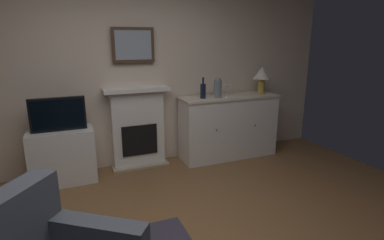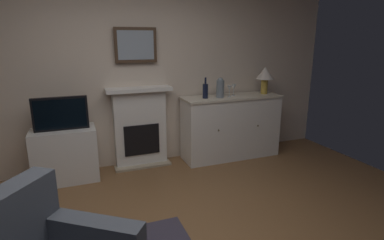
{
  "view_description": "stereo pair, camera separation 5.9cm",
  "coord_description": "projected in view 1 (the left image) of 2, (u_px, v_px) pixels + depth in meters",
  "views": [
    {
      "loc": [
        -0.69,
        -1.95,
        1.71
      ],
      "look_at": [
        0.34,
        0.55,
        1.0
      ],
      "focal_mm": 28.5,
      "sensor_mm": 36.0,
      "label": 1
    },
    {
      "loc": [
        -0.64,
        -1.97,
        1.71
      ],
      "look_at": [
        0.34,
        0.55,
        1.0
      ],
      "focal_mm": 28.5,
      "sensor_mm": 36.0,
      "label": 2
    }
  ],
  "objects": [
    {
      "name": "table_lamp",
      "position": [
        262.0,
        75.0,
        4.54
      ],
      "size": [
        0.26,
        0.26,
        0.4
      ],
      "color": "#B79338",
      "rests_on": "sideboard_cabinet"
    },
    {
      "name": "tv_cabinet",
      "position": [
        63.0,
        156.0,
        3.73
      ],
      "size": [
        0.75,
        0.42,
        0.66
      ],
      "color": "white",
      "rests_on": "ground_plane"
    },
    {
      "name": "wine_glass_center",
      "position": [
        231.0,
        87.0,
        4.41
      ],
      "size": [
        0.07,
        0.07,
        0.16
      ],
      "color": "silver",
      "rests_on": "sideboard_cabinet"
    },
    {
      "name": "tv_set",
      "position": [
        58.0,
        114.0,
        3.57
      ],
      "size": [
        0.62,
        0.07,
        0.4
      ],
      "color": "black",
      "rests_on": "tv_cabinet"
    },
    {
      "name": "vase_decorative",
      "position": [
        218.0,
        88.0,
        4.25
      ],
      "size": [
        0.11,
        0.11,
        0.28
      ],
      "color": "slate",
      "rests_on": "sideboard_cabinet"
    },
    {
      "name": "sideboard_cabinet",
      "position": [
        228.0,
        126.0,
        4.53
      ],
      "size": [
        1.46,
        0.49,
        0.93
      ],
      "color": "white",
      "rests_on": "ground_plane"
    },
    {
      "name": "wine_bottle",
      "position": [
        203.0,
        91.0,
        4.2
      ],
      "size": [
        0.08,
        0.08,
        0.29
      ],
      "color": "black",
      "rests_on": "sideboard_cabinet"
    },
    {
      "name": "framed_picture",
      "position": [
        133.0,
        45.0,
        3.94
      ],
      "size": [
        0.55,
        0.04,
        0.45
      ],
      "color": "#473323"
    },
    {
      "name": "fireplace_unit",
      "position": [
        138.0,
        127.0,
        4.18
      ],
      "size": [
        0.87,
        0.3,
        1.1
      ],
      "color": "white",
      "rests_on": "ground_plane"
    },
    {
      "name": "wall_rear",
      "position": [
        121.0,
        64.0,
        4.02
      ],
      "size": [
        6.27,
        0.06,
        2.8
      ],
      "primitive_type": "cube",
      "color": "beige",
      "rests_on": "ground_plane"
    },
    {
      "name": "wine_glass_left",
      "position": [
        227.0,
        88.0,
        4.3
      ],
      "size": [
        0.07,
        0.07,
        0.16
      ],
      "color": "silver",
      "rests_on": "sideboard_cabinet"
    }
  ]
}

